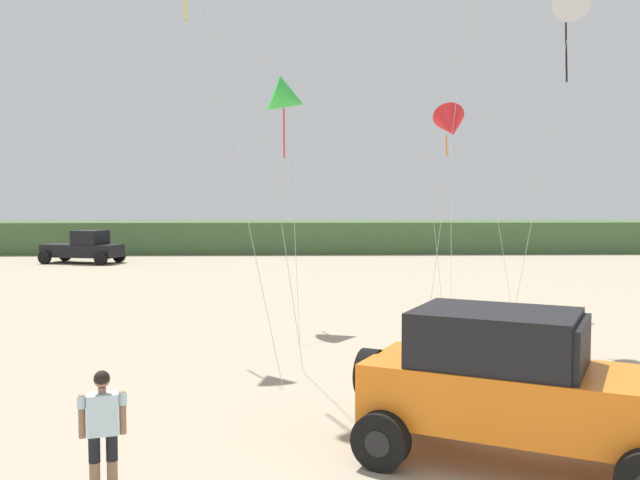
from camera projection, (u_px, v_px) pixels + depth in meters
name	position (u px, v px, depth m)	size (l,w,h in m)	color
dune_ridge	(233.00, 236.00, 50.97)	(90.00, 6.50, 2.21)	#426038
jeep	(514.00, 384.00, 10.16)	(5.00, 4.09, 2.26)	orange
person_watching	(103.00, 425.00, 9.10)	(0.60, 0.39, 1.67)	#8C664C
distant_pickup	(84.00, 248.00, 41.85)	(4.93, 3.42, 1.98)	black
kite_yellow_diamond	(289.00, 99.00, 22.01)	(1.54, 4.84, 7.85)	green
kite_orange_streamer	(451.00, 125.00, 24.61)	(1.59, 5.06, 7.39)	red
kite_white_parafoil	(573.00, 11.00, 18.55)	(2.76, 1.90, 9.50)	white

